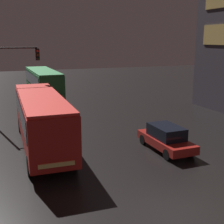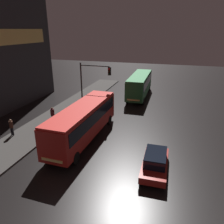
% 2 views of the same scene
% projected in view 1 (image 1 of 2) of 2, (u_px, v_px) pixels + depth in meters
% --- Properties ---
extents(ground_plane, '(120.00, 120.00, 0.00)m').
position_uv_depth(ground_plane, '(173.00, 213.00, 12.14)').
color(ground_plane, black).
extents(bus_near, '(2.71, 10.83, 3.30)m').
position_uv_depth(bus_near, '(41.00, 116.00, 19.10)').
color(bus_near, '#AD1E19').
rests_on(bus_near, ground).
extents(bus_far, '(2.73, 10.37, 3.34)m').
position_uv_depth(bus_far, '(43.00, 82.00, 34.05)').
color(bus_far, '#236B38').
rests_on(bus_far, ground).
extents(car_taxi, '(1.88, 4.34, 1.53)m').
position_uv_depth(car_taxi, '(166.00, 138.00, 18.90)').
color(car_taxi, maroon).
rests_on(car_taxi, ground).
extents(traffic_light_main, '(3.65, 0.35, 6.28)m').
position_uv_depth(traffic_light_main, '(9.00, 71.00, 23.32)').
color(traffic_light_main, '#2D2D2D').
rests_on(traffic_light_main, ground).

